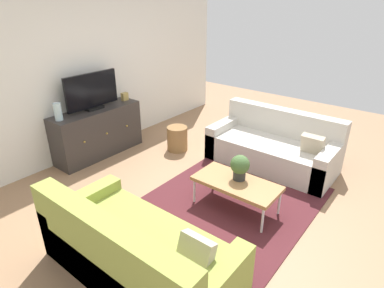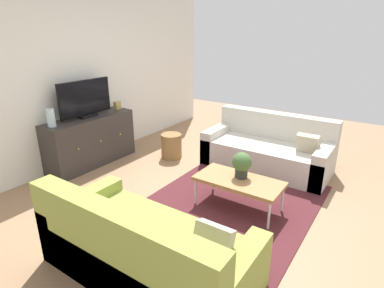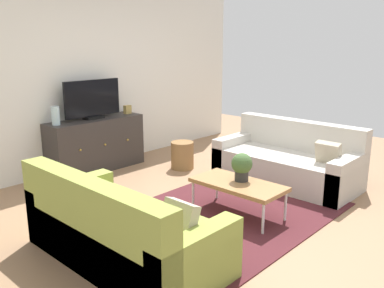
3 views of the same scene
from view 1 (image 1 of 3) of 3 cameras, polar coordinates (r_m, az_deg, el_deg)
The scene contains 12 objects.
ground_plane at distance 4.17m, azimuth 3.97°, elevation -10.26°, with size 10.00×10.00×0.00m, color #997251.
wall_back at distance 5.37m, azimuth -19.06°, elevation 12.35°, with size 6.40×0.12×2.70m, color silver.
area_rug at distance 4.10m, azimuth 5.73°, elevation -10.92°, with size 2.50×1.90×0.01m, color #4C1E23.
couch_left_side at distance 3.11m, azimuth -10.33°, elevation -18.76°, with size 0.88×1.86×0.81m.
couch_right_side at distance 5.10m, azimuth 14.31°, elevation -0.58°, with size 0.88×1.86×0.81m.
coffee_table at distance 3.91m, azimuth 7.83°, elevation -6.96°, with size 0.50×1.02×0.38m.
potted_plant at distance 3.86m, azimuth 8.42°, elevation -3.91°, with size 0.23×0.23×0.31m.
tv_console at distance 5.41m, azimuth -16.20°, elevation 2.03°, with size 1.45×0.47×0.77m.
flat_screen_tv at distance 5.22m, azimuth -17.20°, elevation 8.80°, with size 0.90×0.16×0.56m.
glass_vase at distance 4.94m, azimuth -22.53°, elevation 5.27°, with size 0.11×0.11×0.25m, color silver.
mantel_clock at distance 5.61m, azimuth -11.76°, elevation 8.19°, with size 0.11×0.07×0.13m, color tan.
wicker_basket at distance 5.41m, azimuth -2.60°, elevation 0.98°, with size 0.34×0.34×0.41m, color olive.
Camera 1 is at (-2.84, -1.89, 2.39)m, focal length 30.31 mm.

